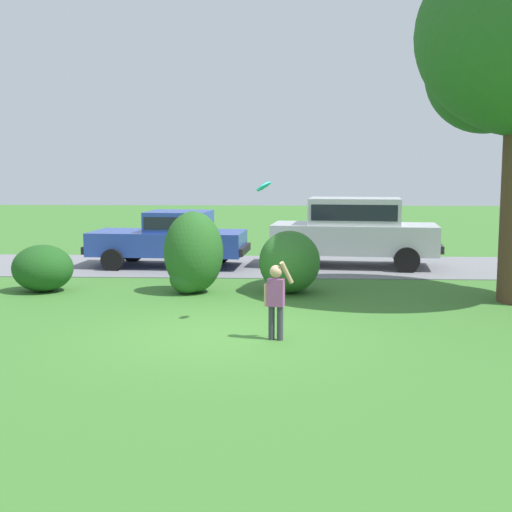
{
  "coord_description": "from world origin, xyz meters",
  "views": [
    {
      "loc": [
        0.95,
        -11.19,
        2.73
      ],
      "look_at": [
        0.4,
        1.63,
        1.1
      ],
      "focal_mm": 48.49,
      "sensor_mm": 36.0,
      "label": 1
    }
  ],
  "objects": [
    {
      "name": "shrub_near_tree",
      "position": [
        -4.45,
        3.8,
        0.52
      ],
      "size": [
        1.35,
        1.2,
        1.05
      ],
      "color": "#1E511C",
      "rests_on": "ground"
    },
    {
      "name": "parked_sedan",
      "position": [
        -2.2,
        7.75,
        0.85
      ],
      "size": [
        4.51,
        2.32,
        1.56
      ],
      "color": "#28429E",
      "rests_on": "ground"
    },
    {
      "name": "child_thrower",
      "position": [
        0.81,
        -0.37,
        0.72
      ],
      "size": [
        0.47,
        0.23,
        1.29
      ],
      "color": "#383842",
      "rests_on": "ground"
    },
    {
      "name": "frisbee",
      "position": [
        0.57,
        0.74,
        2.42
      ],
      "size": [
        0.28,
        0.28,
        0.22
      ],
      "color": "#1EB7B2"
    },
    {
      "name": "shrub_centre_left",
      "position": [
        -1.08,
        3.78,
        0.84
      ],
      "size": [
        1.31,
        1.3,
        1.8
      ],
      "color": "#286023",
      "rests_on": "ground"
    },
    {
      "name": "shrub_centre",
      "position": [
        1.05,
        3.92,
        0.68
      ],
      "size": [
        1.35,
        1.62,
        1.37
      ],
      "color": "#33702B",
      "rests_on": "ground"
    },
    {
      "name": "parked_suv",
      "position": [
        2.86,
        7.99,
        1.08
      ],
      "size": [
        4.87,
        2.48,
        1.92
      ],
      "color": "silver",
      "rests_on": "ground"
    },
    {
      "name": "ground_plane",
      "position": [
        0.0,
        0.0,
        0.0
      ],
      "size": [
        80.0,
        80.0,
        0.0
      ],
      "primitive_type": "plane",
      "color": "#3D752D"
    },
    {
      "name": "driveway_strip",
      "position": [
        0.0,
        7.98,
        0.01
      ],
      "size": [
        28.0,
        4.4,
        0.02
      ],
      "primitive_type": "cube",
      "color": "slate",
      "rests_on": "ground"
    }
  ]
}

